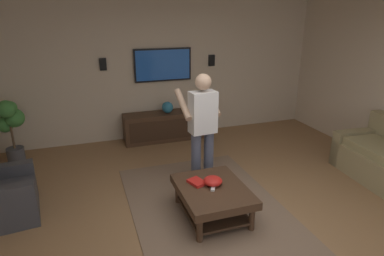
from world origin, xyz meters
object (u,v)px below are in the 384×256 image
object	(u,v)px
media_console	(168,126)
bowl	(213,181)
wall_speaker_left	(212,60)
wall_speaker_right	(103,64)
tv	(163,65)
potted_plant_tall	(11,123)
coffee_table	(212,195)
book	(197,182)
vase_round	(167,107)
person_standing	(202,124)
remote_white	(213,188)

from	to	relation	value
media_console	bowl	size ratio (longest dim) A/B	7.31
wall_speaker_left	wall_speaker_right	bearing A→B (deg)	90.00
tv	wall_speaker_left	xyz separation A→B (m)	(0.01, -1.01, 0.04)
wall_speaker_left	bowl	bearing A→B (deg)	158.64
tv	potted_plant_tall	xyz separation A→B (m)	(-0.39, 2.70, -0.76)
coffee_table	book	size ratio (longest dim) A/B	4.55
media_console	wall_speaker_left	bearing A→B (deg)	104.06
media_console	vase_round	size ratio (longest dim) A/B	7.73
tv	person_standing	world-z (taller)	tv
potted_plant_tall	tv	bearing A→B (deg)	-81.88
bowl	remote_white	xyz separation A→B (m)	(-0.09, 0.03, -0.04)
vase_round	wall_speaker_right	size ratio (longest dim) A/B	1.00
potted_plant_tall	wall_speaker_right	xyz separation A→B (m)	(0.40, -1.59, 0.83)
media_console	wall_speaker_left	distance (m)	1.59
coffee_table	remote_white	xyz separation A→B (m)	(-0.03, 0.01, 0.12)
potted_plant_tall	media_console	bearing A→B (deg)	-86.94
person_standing	potted_plant_tall	distance (m)	3.25
vase_round	tv	bearing A→B (deg)	0.30
bowl	book	size ratio (longest dim) A/B	1.06
wall_speaker_left	media_console	bearing A→B (deg)	104.06
coffee_table	potted_plant_tall	xyz separation A→B (m)	(2.58, 2.54, 0.38)
wall_speaker_left	remote_white	bearing A→B (deg)	158.72
remote_white	wall_speaker_left	world-z (taller)	wall_speaker_left
coffee_table	media_console	world-z (taller)	media_console
bowl	book	bearing A→B (deg)	61.90
bowl	wall_speaker_right	bearing A→B (deg)	18.58
tv	remote_white	distance (m)	3.18
potted_plant_tall	vase_round	distance (m)	2.70
potted_plant_tall	wall_speaker_left	world-z (taller)	wall_speaker_left
coffee_table	potted_plant_tall	size ratio (longest dim) A/B	0.93
wall_speaker_right	wall_speaker_left	bearing A→B (deg)	-90.00
tv	potted_plant_tall	bearing A→B (deg)	-81.88
potted_plant_tall	remote_white	xyz separation A→B (m)	(-2.62, -2.54, -0.26)
person_standing	remote_white	world-z (taller)	person_standing
book	wall_speaker_left	world-z (taller)	wall_speaker_left
potted_plant_tall	remote_white	bearing A→B (deg)	-135.86
potted_plant_tall	wall_speaker_right	world-z (taller)	wall_speaker_right
bowl	book	distance (m)	0.20
person_standing	vase_round	world-z (taller)	person_standing
book	wall_speaker_left	bearing A→B (deg)	135.49
tv	person_standing	xyz separation A→B (m)	(-2.17, -0.00, -0.51)
coffee_table	tv	bearing A→B (deg)	-2.97
tv	person_standing	size ratio (longest dim) A/B	0.68
coffee_table	tv	xyz separation A→B (m)	(2.97, -0.15, 1.14)
media_console	wall_speaker_left	xyz separation A→B (m)	(0.25, -1.01, 1.20)
coffee_table	bowl	size ratio (longest dim) A/B	4.30
potted_plant_tall	bowl	size ratio (longest dim) A/B	4.65
wall_speaker_left	potted_plant_tall	bearing A→B (deg)	96.12
bowl	remote_white	world-z (taller)	bowl
potted_plant_tall	bowl	xyz separation A→B (m)	(-2.53, -2.57, -0.22)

